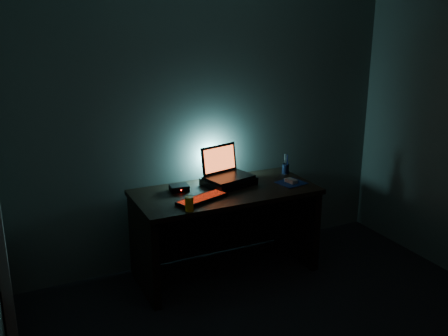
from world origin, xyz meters
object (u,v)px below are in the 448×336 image
keyboard (202,199)px  mouse (291,181)px  juice_glass (189,204)px  pen_cup (286,169)px  router (179,188)px  laptop (225,170)px

keyboard → mouse: mouse is taller
juice_glass → keyboard: bearing=43.2°
keyboard → pen_cup: pen_cup is taller
pen_cup → router: size_ratio=0.56×
keyboard → juice_glass: (-0.17, -0.16, 0.04)m
keyboard → juice_glass: bearing=-156.1°
mouse → router: size_ratio=0.64×
laptop → juice_glass: (-0.50, -0.45, -0.07)m
pen_cup → juice_glass: (-1.11, -0.46, 0.01)m
keyboard → pen_cup: size_ratio=5.05×
mouse → laptop: bearing=144.5°
laptop → pen_cup: 0.62m
router → mouse: bearing=-8.2°
keyboard → router: bearing=86.6°
laptop → pen_cup: bearing=-13.0°
laptop → keyboard: 0.46m
keyboard → juice_glass: 0.23m
mouse → router: 0.96m
keyboard → router: size_ratio=2.85×
mouse → pen_cup: bearing=57.7°
laptop → router: size_ratio=2.75×
pen_cup → router: pen_cup is taller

